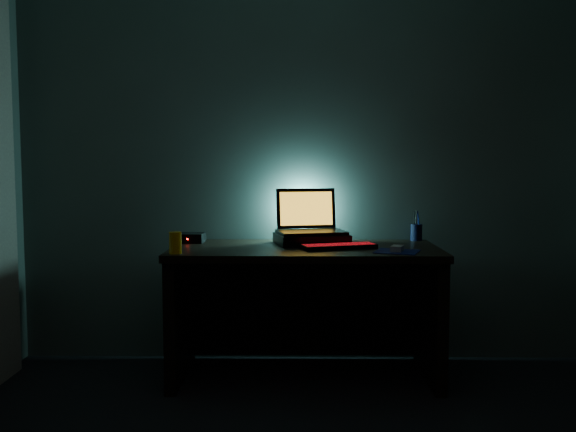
# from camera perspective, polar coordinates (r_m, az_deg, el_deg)

# --- Properties ---
(room) EXTENTS (3.50, 4.00, 2.50)m
(room) POSITION_cam_1_polar(r_m,az_deg,el_deg) (1.95, 2.24, 5.47)
(room) COLOR black
(room) RESTS_ON ground
(desk) EXTENTS (1.50, 0.70, 0.75)m
(desk) POSITION_cam_1_polar(r_m,az_deg,el_deg) (3.70, 1.50, -6.62)
(desk) COLOR black
(desk) RESTS_ON ground
(riser) EXTENTS (0.46, 0.38, 0.06)m
(riser) POSITION_cam_1_polar(r_m,az_deg,el_deg) (3.74, 2.09, -2.03)
(riser) COLOR black
(riser) RESTS_ON desk
(laptop) EXTENTS (0.43, 0.36, 0.26)m
(laptop) POSITION_cam_1_polar(r_m,az_deg,el_deg) (3.77, 1.90, -0.59)
(laptop) COLOR black
(laptop) RESTS_ON riser
(keyboard) EXTENTS (0.43, 0.25, 0.03)m
(keyboard) POSITION_cam_1_polar(r_m,az_deg,el_deg) (3.54, 4.53, -2.71)
(keyboard) COLOR black
(keyboard) RESTS_ON desk
(mousepad) EXTENTS (0.27, 0.26, 0.00)m
(mousepad) POSITION_cam_1_polar(r_m,az_deg,el_deg) (3.46, 9.67, -3.13)
(mousepad) COLOR #0B134D
(mousepad) RESTS_ON desk
(mouse) EXTENTS (0.09, 0.11, 0.03)m
(mouse) POSITION_cam_1_polar(r_m,az_deg,el_deg) (3.46, 9.68, -2.86)
(mouse) COLOR gray
(mouse) RESTS_ON mousepad
(pen_cup) EXTENTS (0.08, 0.08, 0.10)m
(pen_cup) POSITION_cam_1_polar(r_m,az_deg,el_deg) (3.96, 11.34, -1.44)
(pen_cup) COLOR black
(pen_cup) RESTS_ON desk
(juice_glass) EXTENTS (0.08, 0.08, 0.11)m
(juice_glass) POSITION_cam_1_polar(r_m,az_deg,el_deg) (3.39, -9.98, -2.35)
(juice_glass) COLOR #FAB00D
(juice_glass) RESTS_ON desk
(router) EXTENTS (0.17, 0.14, 0.06)m
(router) POSITION_cam_1_polar(r_m,az_deg,el_deg) (3.84, -8.71, -1.93)
(router) COLOR black
(router) RESTS_ON desk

